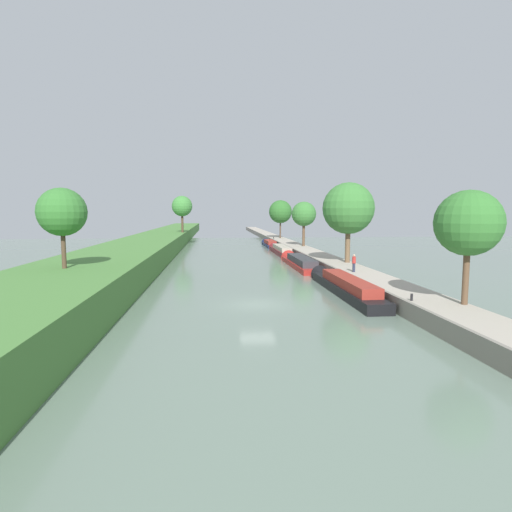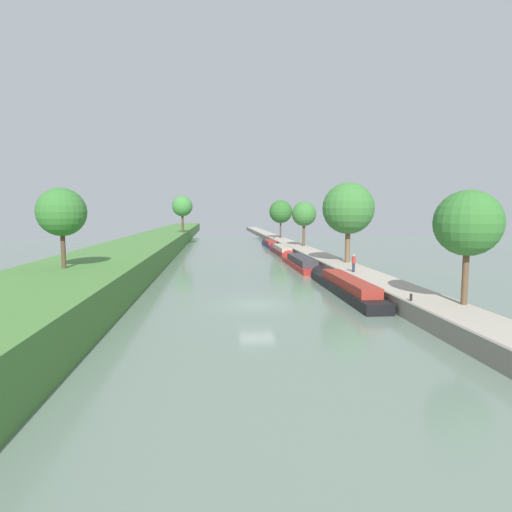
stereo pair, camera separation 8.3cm
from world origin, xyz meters
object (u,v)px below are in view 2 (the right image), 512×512
Objects in this scene: narrowboat_maroon at (281,250)px; mooring_bollard_far at (274,238)px; narrowboat_navy at (269,244)px; mooring_bollard_near at (411,297)px; narrowboat_red at (299,262)px; person_walking at (354,263)px; narrowboat_black at (343,285)px.

mooring_bollard_far is (1.86, 21.05, 0.73)m from narrowboat_maroon.
mooring_bollard_far is (1.69, 5.48, 0.81)m from narrowboat_navy.
mooring_bollard_far is at bearing 84.95° from narrowboat_maroon.
mooring_bollard_near reaches higher than narrowboat_maroon.
mooring_bollard_far is at bearing 86.82° from narrowboat_red.
mooring_bollard_near is (-0.59, -12.80, -0.65)m from person_walking.
narrowboat_black is 35.29× the size of mooring_bollard_near.
narrowboat_black is 1.04× the size of narrowboat_red.
person_walking is (2.29, -44.04, 1.46)m from narrowboat_navy.
narrowboat_black is 17.23m from narrowboat_red.
narrowboat_maroon is 9.25× the size of person_walking.
person_walking is (2.37, 4.45, 1.34)m from narrowboat_black.
narrowboat_red is at bearing 101.65° from person_walking.
narrowboat_red is 31.26m from narrowboat_navy.
mooring_bollard_near is 1.00× the size of mooring_bollard_far.
narrowboat_navy is at bearing -107.14° from mooring_bollard_far.
narrowboat_red is at bearing -90.66° from narrowboat_maroon.
narrowboat_black is 48.48m from narrowboat_navy.
narrowboat_black is at bearing -90.09° from narrowboat_navy.
mooring_bollard_near reaches higher than narrowboat_black.
person_walking reaches higher than narrowboat_navy.
mooring_bollard_near is at bearing -87.42° from narrowboat_maroon.
person_walking reaches higher than mooring_bollard_near.
narrowboat_black is at bearing -89.10° from narrowboat_red.
narrowboat_black reaches higher than narrowboat_navy.
person_walking is 3.69× the size of mooring_bollard_near.
narrowboat_red is at bearing -93.18° from mooring_bollard_far.
narrowboat_black is 9.57× the size of person_walking.
narrowboat_navy is (0.08, 48.48, -0.13)m from narrowboat_black.
person_walking is 49.53m from mooring_bollard_far.
person_walking is 12.83m from mooring_bollard_near.
person_walking is at bearing 87.34° from mooring_bollard_near.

